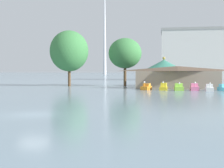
% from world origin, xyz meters
% --- Properties ---
extents(ground_plane, '(2000.00, 2000.00, 0.00)m').
position_xyz_m(ground_plane, '(0.00, 0.00, 0.00)').
color(ground_plane, gray).
extents(pedal_boat_orange, '(2.11, 2.96, 1.68)m').
position_xyz_m(pedal_boat_orange, '(7.24, 35.61, 0.50)').
color(pedal_boat_orange, orange).
rests_on(pedal_boat_orange, ground).
extents(pedal_boat_yellow, '(1.58, 2.82, 1.70)m').
position_xyz_m(pedal_boat_yellow, '(10.54, 35.36, 0.54)').
color(pedal_boat_yellow, yellow).
rests_on(pedal_boat_yellow, ground).
extents(pedal_boat_lime, '(1.74, 2.38, 1.56)m').
position_xyz_m(pedal_boat_lime, '(13.34, 34.76, 0.54)').
color(pedal_boat_lime, '#8CCC3F').
rests_on(pedal_boat_lime, ground).
extents(pedal_boat_pink, '(1.51, 2.75, 1.68)m').
position_xyz_m(pedal_boat_pink, '(16.25, 35.51, 0.54)').
color(pedal_boat_pink, pink).
rests_on(pedal_boat_pink, ground).
extents(pedal_boat_white, '(1.54, 2.76, 1.59)m').
position_xyz_m(pedal_boat_white, '(18.79, 34.13, 0.50)').
color(pedal_boat_white, white).
rests_on(pedal_boat_white, ground).
extents(boathouse, '(18.22, 7.44, 4.68)m').
position_xyz_m(boathouse, '(13.31, 41.77, 2.43)').
color(boathouse, gray).
rests_on(boathouse, ground).
extents(green_roof_pavilion, '(10.60, 10.60, 7.12)m').
position_xyz_m(green_roof_pavilion, '(10.53, 51.93, 3.66)').
color(green_roof_pavilion, brown).
rests_on(green_roof_pavilion, ground).
extents(shoreline_tree_tall_left, '(9.26, 9.26, 13.41)m').
position_xyz_m(shoreline_tree_tall_left, '(-12.03, 47.53, 8.47)').
color(shoreline_tree_tall_left, brown).
rests_on(shoreline_tree_tall_left, ground).
extents(shoreline_tree_mid, '(7.99, 7.99, 11.62)m').
position_xyz_m(shoreline_tree_mid, '(1.24, 50.04, 7.93)').
color(shoreline_tree_mid, brown).
rests_on(shoreline_tree_mid, ground).
extents(background_building_block, '(28.86, 15.94, 20.23)m').
position_xyz_m(background_building_block, '(23.69, 103.23, 10.13)').
color(background_building_block, silver).
rests_on(background_building_block, ground).
extents(distant_broadcast_tower, '(6.30, 6.30, 172.54)m').
position_xyz_m(distant_broadcast_tower, '(-61.96, 347.75, 73.03)').
color(distant_broadcast_tower, silver).
rests_on(distant_broadcast_tower, ground).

